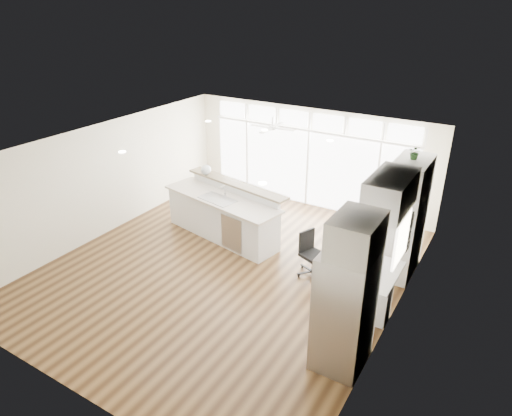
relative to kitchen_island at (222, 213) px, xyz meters
The scene contains 24 objects.
floor 1.58m from the kitchen_island, 50.64° to the right, with size 7.00×8.00×0.02m, color #3C2612.
ceiling 2.53m from the kitchen_island, 50.64° to the right, with size 7.00×8.00×0.02m, color white.
wall_back 3.11m from the kitchen_island, 72.32° to the left, with size 7.00×0.04×2.70m, color white.
wall_front 5.25m from the kitchen_island, 79.83° to the right, with size 7.00×0.04×2.70m, color white.
wall_left 2.91m from the kitchen_island, 156.56° to the right, with size 0.04×8.00×2.70m, color white.
wall_right 4.61m from the kitchen_island, 14.22° to the right, with size 0.04×8.00×2.70m, color white.
glass_wall 3.00m from the kitchen_island, 71.97° to the left, with size 5.80×0.06×2.08m, color silver.
transom_row 3.45m from the kitchen_island, 71.97° to the left, with size 5.90×0.06×0.40m, color silver.
desk_window 4.55m from the kitchen_island, 10.60° to the right, with size 0.04×0.85×0.85m, color white.
ceiling_fan 2.54m from the kitchen_island, 76.03° to the left, with size 1.16×1.16×0.32m, color white.
recessed_lights 2.43m from the kitchen_island, 45.04° to the right, with size 3.40×3.00×0.02m, color white.
oven_cabinet 4.19m from the kitchen_island, ahead, with size 0.64×1.20×2.50m, color silver.
desk_nook 4.14m from the kitchen_island, 11.44° to the right, with size 0.72×1.30×0.76m, color silver.
upper_cabinets 4.51m from the kitchen_island, 11.33° to the right, with size 0.64×1.30×0.64m, color silver.
refrigerator 4.74m from the kitchen_island, 31.51° to the right, with size 0.76×0.90×2.00m, color #A7A7AB.
fridge_cabinet 5.06m from the kitchen_island, 31.13° to the right, with size 0.64×0.90×0.60m, color silver.
framed_photos 4.45m from the kitchen_island, ahead, with size 0.06×0.22×0.80m, color black.
kitchen_island is the anchor object (origin of this frame).
rug 3.76m from the kitchen_island, 12.87° to the right, with size 0.93×0.67×0.01m, color #392112.
office_chair 2.63m from the kitchen_island, ahead, with size 0.50×0.46×0.95m, color black.
fishbowl 1.28m from the kitchen_island, 146.22° to the left, with size 0.25×0.25×0.25m, color silver.
monitor 4.07m from the kitchen_island, 11.67° to the right, with size 0.08×0.50×0.42m, color black.
keyboard 3.89m from the kitchen_island, 12.17° to the right, with size 0.13×0.34×0.02m, color silver.
potted_plant 4.59m from the kitchen_island, ahead, with size 0.25×0.28×0.22m, color #2A5223.
Camera 1 is at (4.87, -6.87, 5.34)m, focal length 32.00 mm.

